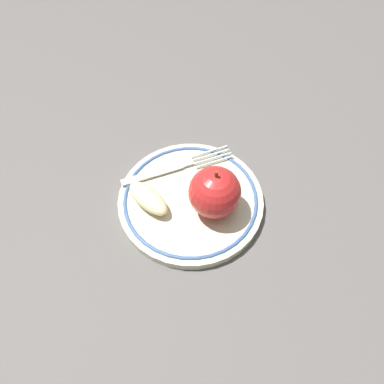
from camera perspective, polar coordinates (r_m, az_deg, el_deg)
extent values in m
plane|color=#565250|center=(0.61, 0.63, -1.35)|extent=(2.00, 2.00, 0.00)
cylinder|color=beige|center=(0.60, 0.00, -1.65)|extent=(0.23, 0.23, 0.01)
torus|color=#3A598F|center=(0.59, 0.00, -1.27)|extent=(0.21, 0.21, 0.01)
sphere|color=red|center=(0.55, 3.48, -0.05)|extent=(0.08, 0.08, 0.08)
cylinder|color=brown|center=(0.51, 3.72, 2.67)|extent=(0.00, 0.00, 0.01)
ellipsoid|color=beige|center=(0.58, -6.70, -0.96)|extent=(0.09, 0.06, 0.03)
cube|color=silver|center=(0.62, -6.04, 2.74)|extent=(0.02, 0.11, 0.00)
cube|color=silver|center=(0.63, -0.60, 4.35)|extent=(0.01, 0.02, 0.00)
cube|color=silver|center=(0.63, 3.47, 4.63)|extent=(0.01, 0.07, 0.00)
cube|color=silver|center=(0.64, 3.19, 5.15)|extent=(0.01, 0.07, 0.00)
cube|color=silver|center=(0.64, 2.92, 5.67)|extent=(0.01, 0.07, 0.00)
cube|color=silver|center=(0.65, 2.64, 6.18)|extent=(0.01, 0.07, 0.00)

